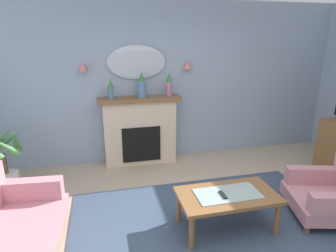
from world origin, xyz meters
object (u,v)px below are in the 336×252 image
at_px(coffee_table, 227,198).
at_px(fireplace, 140,131).
at_px(mantel_vase_centre, 169,84).
at_px(mantel_vase_right, 111,88).
at_px(tv_remote, 223,195).
at_px(potted_plant_tall_palm, 4,160).
at_px(wall_sconce_left, 83,67).
at_px(mantel_vase_left, 142,86).
at_px(wall_sconce_right, 187,65).
at_px(wall_mirror, 137,62).
at_px(armchair_beside_couch, 334,193).

bearing_deg(coffee_table, fireplace, 108.59).
height_order(mantel_vase_centre, coffee_table, mantel_vase_centre).
bearing_deg(mantel_vase_right, tv_remote, -62.33).
bearing_deg(potted_plant_tall_palm, wall_sconce_left, 28.88).
xyz_separation_m(mantel_vase_left, potted_plant_tall_palm, (-2.02, -0.50, -0.86)).
xyz_separation_m(fireplace, wall_sconce_right, (0.85, 0.09, 1.09)).
relative_size(mantel_vase_left, wall_mirror, 0.44).
bearing_deg(mantel_vase_left, potted_plant_tall_palm, -166.13).
relative_size(coffee_table, armchair_beside_couch, 1.10).
height_order(mantel_vase_left, armchair_beside_couch, mantel_vase_left).
distance_m(mantel_vase_centre, wall_sconce_right, 0.48).
bearing_deg(wall_sconce_right, potted_plant_tall_palm, -167.62).
relative_size(tv_remote, potted_plant_tall_palm, 0.17).
distance_m(coffee_table, potted_plant_tall_palm, 3.05).
distance_m(mantel_vase_left, wall_mirror, 0.41).
distance_m(fireplace, coffee_table, 2.15).
relative_size(fireplace, tv_remote, 8.50).
distance_m(wall_sconce_right, tv_remote, 2.47).
bearing_deg(coffee_table, wall_sconce_left, 125.87).
distance_m(wall_mirror, armchair_beside_couch, 3.35).
bearing_deg(fireplace, wall_sconce_left, 173.84).
xyz_separation_m(mantel_vase_right, wall_sconce_left, (-0.40, 0.12, 0.33)).
bearing_deg(wall_mirror, mantel_vase_right, -159.30).
bearing_deg(wall_sconce_right, tv_remote, -96.32).
xyz_separation_m(wall_sconce_left, tv_remote, (1.46, -2.15, -1.21)).
relative_size(wall_sconce_left, potted_plant_tall_palm, 0.15).
relative_size(fireplace, wall_sconce_left, 9.71).
height_order(coffee_table, armchair_beside_couch, armchair_beside_couch).
distance_m(mantel_vase_right, potted_plant_tall_palm, 1.82).
relative_size(mantel_vase_right, armchair_beside_couch, 0.32).
bearing_deg(wall_sconce_left, potted_plant_tall_palm, -151.12).
height_order(fireplace, tv_remote, fireplace).
bearing_deg(tv_remote, mantel_vase_right, 117.67).
xyz_separation_m(fireplace, armchair_beside_couch, (2.04, -2.11, -0.27)).
xyz_separation_m(mantel_vase_centre, potted_plant_tall_palm, (-2.47, -0.50, -0.88)).
height_order(wall_sconce_left, potted_plant_tall_palm, wall_sconce_left).
distance_m(mantel_vase_right, wall_mirror, 0.61).
distance_m(wall_mirror, potted_plant_tall_palm, 2.42).
bearing_deg(coffee_table, tv_remote, -157.49).
bearing_deg(potted_plant_tall_palm, armchair_beside_couch, -21.48).
distance_m(tv_remote, potted_plant_tall_palm, 3.00).
relative_size(mantel_vase_centre, tv_remote, 2.47).
height_order(wall_sconce_right, armchair_beside_couch, wall_sconce_right).
xyz_separation_m(wall_sconce_right, tv_remote, (-0.24, -2.15, -1.21)).
bearing_deg(mantel_vase_left, tv_remote, -74.49).
distance_m(mantel_vase_left, potted_plant_tall_palm, 2.26).
bearing_deg(mantel_vase_centre, wall_mirror, 161.22).
bearing_deg(tv_remote, potted_plant_tall_palm, 149.45).
distance_m(fireplace, potted_plant_tall_palm, 2.04).
xyz_separation_m(mantel_vase_left, wall_mirror, (-0.05, 0.17, 0.37)).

